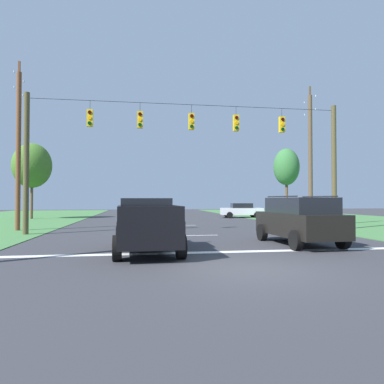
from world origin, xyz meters
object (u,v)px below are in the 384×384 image
at_px(overhead_signal_span, 190,156).
at_px(tree_roadside_far_right, 32,166).
at_px(suv_black, 299,219).
at_px(pickup_truck, 146,225).
at_px(tree_roadside_right, 286,167).
at_px(utility_pole_near_left, 18,146).
at_px(utility_pole_mid_right, 310,157).
at_px(distant_car_crossing_white, 242,210).

distance_m(overhead_signal_span, tree_roadside_far_right, 21.07).
bearing_deg(suv_black, pickup_truck, -171.40).
bearing_deg(tree_roadside_right, overhead_signal_span, -130.02).
height_order(suv_black, tree_roadside_right, tree_roadside_right).
bearing_deg(pickup_truck, suv_black, 8.60).
xyz_separation_m(suv_black, utility_pole_near_left, (-13.98, 8.76, 4.09)).
bearing_deg(utility_pole_near_left, overhead_signal_span, -14.63).
xyz_separation_m(utility_pole_mid_right, tree_roadside_far_right, (-22.22, 13.39, 0.34)).
distance_m(utility_pole_mid_right, tree_roadside_right, 12.22).
relative_size(suv_black, utility_pole_near_left, 0.47).
bearing_deg(tree_roadside_right, utility_pole_near_left, -151.95).
height_order(utility_pole_mid_right, utility_pole_near_left, utility_pole_near_left).
bearing_deg(overhead_signal_span, pickup_truck, -110.80).
relative_size(pickup_truck, tree_roadside_far_right, 0.74).
bearing_deg(utility_pole_mid_right, overhead_signal_span, -161.76).
bearing_deg(tree_roadside_right, suv_black, -112.44).
xyz_separation_m(distant_car_crossing_white, utility_pole_near_left, (-18.01, -13.05, 4.36)).
height_order(distant_car_crossing_white, tree_roadside_right, tree_roadside_right).
distance_m(overhead_signal_span, tree_roadside_right, 19.20).
bearing_deg(suv_black, tree_roadside_right, 67.56).
xyz_separation_m(overhead_signal_span, suv_black, (3.75, -6.09, -3.38)).
bearing_deg(tree_roadside_right, distant_car_crossing_white, 167.22).
bearing_deg(utility_pole_mid_right, tree_roadside_right, 73.92).
distance_m(overhead_signal_span, suv_black, 7.91).
height_order(suv_black, distant_car_crossing_white, suv_black).
relative_size(suv_black, distant_car_crossing_white, 1.10).
distance_m(distant_car_crossing_white, tree_roadside_right, 6.48).
xyz_separation_m(pickup_truck, utility_pole_mid_right, (11.63, 10.01, 3.93)).
height_order(suv_black, utility_pole_near_left, utility_pole_near_left).
bearing_deg(pickup_truck, utility_pole_mid_right, 40.72).
height_order(pickup_truck, utility_pole_near_left, utility_pole_near_left).
bearing_deg(distant_car_crossing_white, tree_roadside_right, -12.78).
bearing_deg(tree_roadside_far_right, utility_pole_mid_right, -31.07).
xyz_separation_m(distant_car_crossing_white, tree_roadside_right, (4.55, -1.03, 4.49)).
xyz_separation_m(distant_car_crossing_white, utility_pole_mid_right, (1.17, -12.77, 4.10)).
distance_m(suv_black, distant_car_crossing_white, 22.18).
bearing_deg(utility_pole_mid_right, suv_black, -119.89).
xyz_separation_m(overhead_signal_span, distant_car_crossing_white, (7.78, 15.72, -3.65)).
relative_size(distant_car_crossing_white, tree_roadside_far_right, 0.60).
distance_m(utility_pole_near_left, tree_roadside_right, 25.56).
xyz_separation_m(suv_black, utility_pole_mid_right, (5.20, 9.04, 3.83)).
bearing_deg(suv_black, overhead_signal_span, 121.63).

